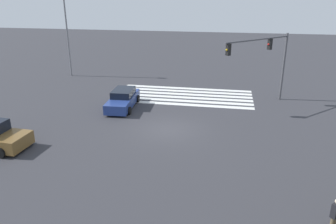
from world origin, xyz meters
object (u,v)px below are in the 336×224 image
at_px(pedestrian, 335,215).
at_px(street_light_pole_a, 66,26).
at_px(car_1, 123,99).
at_px(traffic_signal_mast, 267,55).

xyz_separation_m(pedestrian, street_light_pole_a, (21.29, -21.64, 4.52)).
bearing_deg(street_light_pole_a, car_1, 134.49).
distance_m(traffic_signal_mast, pedestrian, 15.87).
bearing_deg(pedestrian, traffic_signal_mast, -37.67).
relative_size(pedestrian, street_light_pole_a, 0.17).
bearing_deg(traffic_signal_mast, pedestrian, 49.92).
height_order(traffic_signal_mast, street_light_pole_a, street_light_pole_a).
height_order(traffic_signal_mast, car_1, traffic_signal_mast).
bearing_deg(pedestrian, car_1, 1.99).
height_order(pedestrian, street_light_pole_a, street_light_pole_a).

